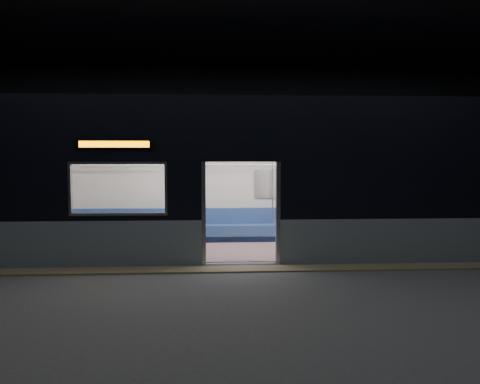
{
  "coord_description": "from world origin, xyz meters",
  "views": [
    {
      "loc": [
        -0.62,
        -8.95,
        2.17
      ],
      "look_at": [
        0.05,
        2.3,
        1.36
      ],
      "focal_mm": 38.0,
      "sensor_mm": 36.0,
      "label": 1
    }
  ],
  "objects": [
    {
      "name": "transit_map",
      "position": [
        1.04,
        3.85,
        1.46
      ],
      "size": [
        0.95,
        0.03,
        0.62
      ],
      "primitive_type": "cube",
      "color": "white",
      "rests_on": "metro_car"
    },
    {
      "name": "station_floor",
      "position": [
        0.0,
        0.0,
        -0.01
      ],
      "size": [
        24.0,
        14.0,
        0.01
      ],
      "primitive_type": "cube",
      "color": "#47494C",
      "rests_on": "ground"
    },
    {
      "name": "metro_car",
      "position": [
        -0.0,
        2.54,
        1.85
      ],
      "size": [
        18.0,
        3.04,
        3.35
      ],
      "color": "gray",
      "rests_on": "station_floor"
    },
    {
      "name": "passenger",
      "position": [
        2.88,
        3.55,
        0.85
      ],
      "size": [
        0.48,
        0.79,
        1.49
      ],
      "rotation": [
        0.0,
        0.0,
        -0.16
      ],
      "color": "black",
      "rests_on": "metro_car"
    },
    {
      "name": "station_envelope",
      "position": [
        0.0,
        0.0,
        3.66
      ],
      "size": [
        24.0,
        14.0,
        5.0
      ],
      "color": "black",
      "rests_on": "station_floor"
    },
    {
      "name": "tactile_strip",
      "position": [
        0.0,
        0.55,
        0.01
      ],
      "size": [
        22.8,
        0.5,
        0.03
      ],
      "primitive_type": "cube",
      "color": "#8C7F59",
      "rests_on": "station_floor"
    },
    {
      "name": "handbag",
      "position": [
        2.87,
        3.29,
        0.7
      ],
      "size": [
        0.29,
        0.25,
        0.15
      ],
      "primitive_type": "cube",
      "rotation": [
        0.0,
        0.0,
        0.01
      ],
      "color": "black",
      "rests_on": "passenger"
    }
  ]
}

